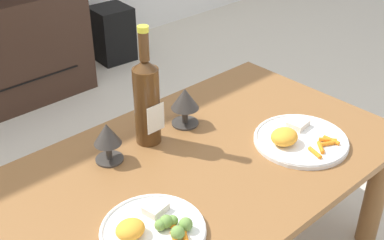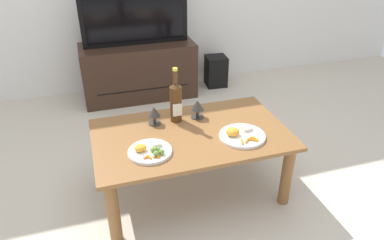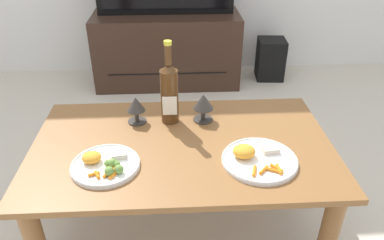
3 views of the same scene
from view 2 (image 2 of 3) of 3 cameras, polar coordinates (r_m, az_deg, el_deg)
ground_plane at (r=2.45m, az=-0.15°, el=-11.00°), size 6.40×6.40×0.00m
dining_table at (r=2.22m, az=-0.16°, el=-3.72°), size 1.19×0.71×0.45m
tv_stand at (r=3.61m, az=-8.49°, el=7.80°), size 1.09×0.44×0.54m
tv_screen at (r=3.45m, az=-9.14°, el=15.88°), size 1.00×0.05×0.50m
floor_speaker at (r=3.87m, az=3.85°, el=7.84°), size 0.23×0.23×0.32m
wine_bottle at (r=2.25m, az=-2.62°, el=3.15°), size 0.08×0.08×0.36m
goblet_left at (r=2.25m, az=-6.10°, el=1.14°), size 0.08×0.08×0.12m
goblet_right at (r=2.31m, az=0.87°, el=2.24°), size 0.09×0.09×0.13m
dinner_plate_left at (r=2.01m, az=-6.76°, el=-4.93°), size 0.25×0.25×0.05m
dinner_plate_right at (r=2.16m, az=7.89°, el=-2.38°), size 0.28×0.28×0.06m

